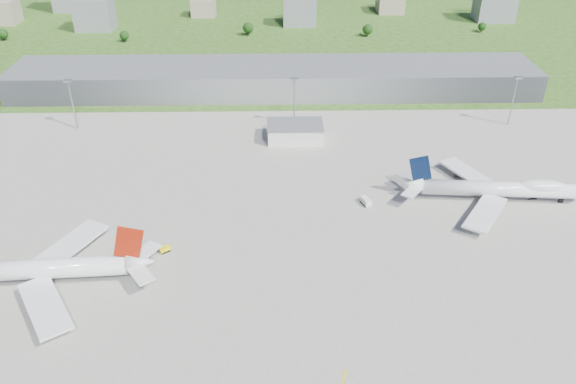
{
  "coord_description": "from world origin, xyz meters",
  "views": [
    {
      "loc": [
        1.72,
        -146.68,
        121.13
      ],
      "look_at": [
        5.36,
        36.41,
        9.0
      ],
      "focal_mm": 35.0,
      "sensor_mm": 36.0,
      "label": 1
    }
  ],
  "objects_px": {
    "airliner_red_twin": "(38,270)",
    "van_white_near": "(366,202)",
    "van_white_far": "(532,196)",
    "airliner_blue_quad": "(500,189)",
    "tug_yellow": "(165,250)"
  },
  "relations": [
    {
      "from": "tug_yellow",
      "to": "van_white_far",
      "type": "relative_size",
      "value": 0.91
    },
    {
      "from": "airliner_red_twin",
      "to": "airliner_blue_quad",
      "type": "height_order",
      "value": "airliner_red_twin"
    },
    {
      "from": "airliner_red_twin",
      "to": "van_white_near",
      "type": "distance_m",
      "value": 121.36
    },
    {
      "from": "airliner_blue_quad",
      "to": "airliner_red_twin",
      "type": "bearing_deg",
      "value": -159.35
    },
    {
      "from": "van_white_near",
      "to": "tug_yellow",
      "type": "bearing_deg",
      "value": 90.16
    },
    {
      "from": "airliner_blue_quad",
      "to": "van_white_near",
      "type": "xyz_separation_m",
      "value": [
        -53.62,
        -1.88,
        -4.03
      ]
    },
    {
      "from": "airliner_blue_quad",
      "to": "van_white_far",
      "type": "height_order",
      "value": "airliner_blue_quad"
    },
    {
      "from": "van_white_near",
      "to": "airliner_blue_quad",
      "type": "bearing_deg",
      "value": -109.2
    },
    {
      "from": "airliner_red_twin",
      "to": "van_white_far",
      "type": "bearing_deg",
      "value": -168.15
    },
    {
      "from": "airliner_red_twin",
      "to": "van_white_near",
      "type": "relative_size",
      "value": 12.83
    },
    {
      "from": "airliner_blue_quad",
      "to": "van_white_far",
      "type": "bearing_deg",
      "value": 11.04
    },
    {
      "from": "tug_yellow",
      "to": "van_white_near",
      "type": "xyz_separation_m",
      "value": [
        74.9,
        29.3,
        0.43
      ]
    },
    {
      "from": "airliner_blue_quad",
      "to": "van_white_near",
      "type": "relative_size",
      "value": 12.44
    },
    {
      "from": "airliner_blue_quad",
      "to": "van_white_near",
      "type": "distance_m",
      "value": 53.81
    },
    {
      "from": "tug_yellow",
      "to": "van_white_near",
      "type": "bearing_deg",
      "value": -14.44
    }
  ]
}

